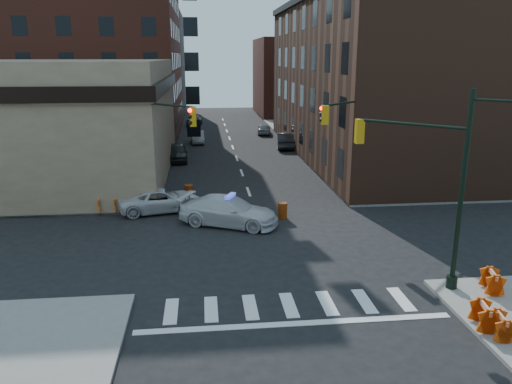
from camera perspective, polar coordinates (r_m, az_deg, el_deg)
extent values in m
plane|color=black|center=(25.89, 1.21, -5.75)|extent=(140.00, 140.00, 0.00)
cube|color=gray|center=(60.80, -25.26, 5.09)|extent=(34.00, 54.50, 0.15)
cube|color=gray|center=(63.13, 18.48, 6.09)|extent=(34.00, 54.50, 0.15)
cube|color=#9C8566|center=(43.04, -25.14, 7.45)|extent=(22.00, 22.00, 9.00)
cube|color=maroon|center=(65.84, -20.56, 16.70)|extent=(25.00, 25.00, 24.00)
cube|color=#4D2D1F|center=(49.24, 13.27, 12.21)|extent=(14.00, 34.00, 14.00)
cube|color=brown|center=(86.94, -15.13, 13.91)|extent=(20.00, 18.00, 16.00)
cube|color=maroon|center=(83.81, 5.78, 12.94)|extent=(16.00, 16.00, 12.00)
cylinder|color=black|center=(20.91, 22.44, -0.13)|extent=(0.20, 0.20, 8.00)
cylinder|color=black|center=(22.13, 21.45, -9.53)|extent=(0.44, 0.44, 0.50)
cylinder|color=black|center=(21.16, 17.27, 7.43)|extent=(3.27, 3.27, 0.12)
cube|color=#BF8C0C|center=(22.14, 11.75, 6.81)|extent=(0.35, 0.35, 1.05)
sphere|color=#FF0C05|center=(22.29, 12.06, 7.75)|extent=(0.22, 0.22, 0.22)
sphere|color=black|center=(22.33, 12.01, 6.92)|extent=(0.22, 0.22, 0.22)
sphere|color=black|center=(22.38, 11.97, 6.08)|extent=(0.22, 0.22, 0.22)
cylinder|color=black|center=(20.04, 26.80, 9.27)|extent=(1.91, 1.91, 0.10)
cylinder|color=black|center=(30.92, -12.94, 5.32)|extent=(0.20, 0.20, 8.00)
cylinder|color=black|center=(31.76, -12.54, -1.36)|extent=(0.44, 0.44, 0.50)
cylinder|color=black|center=(28.87, -10.41, 9.78)|extent=(3.27, 3.27, 0.12)
cube|color=#BF8C0C|center=(27.27, -7.22, 8.54)|extent=(0.35, 0.35, 1.05)
sphere|color=#FF0C05|center=(27.08, -7.58, 9.23)|extent=(0.22, 0.22, 0.22)
sphere|color=black|center=(27.12, -7.55, 8.54)|extent=(0.22, 0.22, 0.22)
sphere|color=black|center=(27.16, -7.53, 7.85)|extent=(0.22, 0.22, 0.22)
cylinder|color=black|center=(32.27, 11.91, 5.78)|extent=(0.20, 0.20, 8.00)
cylinder|color=black|center=(33.07, 11.56, -0.64)|extent=(0.44, 0.44, 0.50)
cylinder|color=black|center=(29.98, 10.18, 9.99)|extent=(3.27, 3.27, 0.12)
cube|color=#BF8C0C|center=(28.09, 7.88, 8.71)|extent=(0.35, 0.35, 1.05)
sphere|color=#FF0C05|center=(28.17, 7.52, 9.46)|extent=(0.22, 0.22, 0.22)
sphere|color=black|center=(28.20, 7.49, 8.79)|extent=(0.22, 0.22, 0.22)
sphere|color=black|center=(28.24, 7.47, 8.13)|extent=(0.22, 0.22, 0.22)
cylinder|color=black|center=(51.69, 5.82, 6.46)|extent=(0.24, 0.24, 2.60)
sphere|color=brown|center=(51.42, 5.88, 8.72)|extent=(3.00, 3.00, 3.00)
cylinder|color=black|center=(59.46, 4.23, 7.65)|extent=(0.24, 0.24, 2.60)
sphere|color=brown|center=(59.22, 4.27, 9.61)|extent=(3.00, 3.00, 3.00)
imported|color=silver|center=(28.27, -3.13, -2.18)|extent=(6.11, 4.38, 1.64)
imported|color=silver|center=(31.28, -10.81, -0.92)|extent=(5.52, 3.43, 1.42)
imported|color=black|center=(46.24, -9.02, 4.49)|extent=(1.97, 4.70, 1.59)
imported|color=#92959A|center=(55.72, -6.67, 6.23)|extent=(1.51, 3.94, 1.28)
imported|color=black|center=(69.55, -7.06, 8.03)|extent=(2.31, 4.77, 1.34)
imported|color=black|center=(52.39, 3.42, 5.92)|extent=(2.32, 5.08, 1.62)
imported|color=gray|center=(61.72, 0.94, 7.22)|extent=(2.06, 4.03, 1.31)
imported|color=black|center=(34.52, -17.48, 0.71)|extent=(0.75, 0.62, 1.76)
imported|color=black|center=(31.94, -19.11, -0.67)|extent=(0.92, 0.78, 1.66)
imported|color=black|center=(33.31, -20.92, 0.09)|extent=(1.19, 1.15, 1.99)
cylinder|color=#C56209|center=(29.43, 3.05, -2.15)|extent=(0.58, 0.58, 0.97)
cylinder|color=#C76409|center=(33.55, -7.69, -0.04)|extent=(0.68, 0.68, 1.02)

